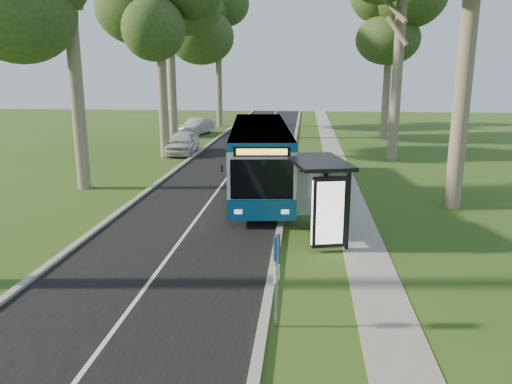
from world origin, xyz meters
TOP-DOWN VIEW (x-y plane):
  - ground at (0.00, 0.00)m, footprint 120.00×120.00m
  - road at (-3.50, 10.00)m, footprint 7.00×100.00m
  - kerb_east at (0.00, 10.00)m, footprint 0.25×100.00m
  - kerb_west at (-7.00, 10.00)m, footprint 0.25×100.00m
  - centre_line at (-3.50, 10.00)m, footprint 0.12×100.00m
  - footpath at (3.00, 10.00)m, footprint 1.50×100.00m
  - bus at (-1.35, 8.18)m, footprint 3.95×12.91m
  - bus_stop_sign at (0.30, -5.47)m, footprint 0.15×0.32m
  - bus_shelter at (1.54, 0.84)m, footprint 2.55×3.69m
  - litter_bin at (1.57, 6.54)m, footprint 0.58×0.58m
  - car_white at (-8.06, 19.38)m, footprint 2.25×4.98m
  - car_silver at (-9.42, 30.53)m, footprint 2.75×4.96m
  - tree_west_c at (-9.00, 18.00)m, footprint 5.20×5.20m
  - tree_west_e at (-8.50, 38.00)m, footprint 5.20×5.20m
  - tree_east_d at (8.00, 30.00)m, footprint 5.20×5.20m

SIDE VIEW (x-z plane):
  - ground at x=0.00m, z-range 0.00..0.00m
  - road at x=-3.50m, z-range 0.00..0.02m
  - footpath at x=3.00m, z-range 0.00..0.02m
  - centre_line at x=-3.50m, z-range 0.02..0.02m
  - kerb_east at x=0.00m, z-range 0.00..0.12m
  - kerb_west at x=-7.00m, z-range 0.00..0.12m
  - litter_bin at x=1.57m, z-range 0.01..1.02m
  - car_silver at x=-9.42m, z-range 0.00..1.55m
  - car_white at x=-8.06m, z-range 0.00..1.66m
  - bus_stop_sign at x=0.30m, z-range 0.30..2.64m
  - bus at x=-1.35m, z-range 0.06..3.43m
  - bus_shelter at x=1.54m, z-range 0.60..3.49m
  - tree_west_e at x=-8.50m, z-range 3.30..16.94m
  - tree_west_c at x=-9.00m, z-range 3.32..17.09m
  - tree_east_d at x=8.00m, z-range 3.55..18.27m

